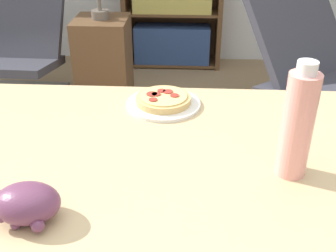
{
  "coord_description": "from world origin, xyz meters",
  "views": [
    {
      "loc": [
        0.11,
        -0.94,
        1.31
      ],
      "look_at": [
        0.06,
        -0.02,
        0.79
      ],
      "focal_mm": 45.0,
      "sensor_mm": 36.0,
      "label": 1
    }
  ],
  "objects_px": {
    "grape_bunch": "(27,204)",
    "side_table": "(104,64)",
    "lounge_chair_far": "(312,89)",
    "pizza_on_plate": "(163,101)",
    "drink_bottle": "(298,124)",
    "lounge_chair_near": "(13,68)"
  },
  "relations": [
    {
      "from": "grape_bunch",
      "to": "side_table",
      "type": "distance_m",
      "value": 2.04
    },
    {
      "from": "grape_bunch",
      "to": "lounge_chair_far",
      "type": "bearing_deg",
      "value": 58.08
    },
    {
      "from": "pizza_on_plate",
      "to": "side_table",
      "type": "distance_m",
      "value": 1.6
    },
    {
      "from": "pizza_on_plate",
      "to": "drink_bottle",
      "type": "distance_m",
      "value": 0.47
    },
    {
      "from": "pizza_on_plate",
      "to": "grape_bunch",
      "type": "distance_m",
      "value": 0.57
    },
    {
      "from": "pizza_on_plate",
      "to": "drink_bottle",
      "type": "height_order",
      "value": "drink_bottle"
    },
    {
      "from": "side_table",
      "to": "lounge_chair_near",
      "type": "bearing_deg",
      "value": -171.82
    },
    {
      "from": "drink_bottle",
      "to": "pizza_on_plate",
      "type": "bearing_deg",
      "value": 133.78
    },
    {
      "from": "lounge_chair_far",
      "to": "side_table",
      "type": "relative_size",
      "value": 1.66
    },
    {
      "from": "drink_bottle",
      "to": "grape_bunch",
      "type": "bearing_deg",
      "value": -161.11
    },
    {
      "from": "grape_bunch",
      "to": "lounge_chair_far",
      "type": "relative_size",
      "value": 0.13
    },
    {
      "from": "grape_bunch",
      "to": "drink_bottle",
      "type": "relative_size",
      "value": 0.49
    },
    {
      "from": "drink_bottle",
      "to": "side_table",
      "type": "distance_m",
      "value": 2.04
    },
    {
      "from": "drink_bottle",
      "to": "lounge_chair_far",
      "type": "height_order",
      "value": "drink_bottle"
    },
    {
      "from": "lounge_chair_near",
      "to": "grape_bunch",
      "type": "bearing_deg",
      "value": -64.44
    },
    {
      "from": "grape_bunch",
      "to": "pizza_on_plate",
      "type": "bearing_deg",
      "value": 65.53
    },
    {
      "from": "grape_bunch",
      "to": "lounge_chair_near",
      "type": "height_order",
      "value": "lounge_chair_near"
    },
    {
      "from": "grape_bunch",
      "to": "drink_bottle",
      "type": "height_order",
      "value": "drink_bottle"
    },
    {
      "from": "grape_bunch",
      "to": "lounge_chair_near",
      "type": "bearing_deg",
      "value": 114.03
    },
    {
      "from": "pizza_on_plate",
      "to": "lounge_chair_near",
      "type": "distance_m",
      "value": 1.8
    },
    {
      "from": "pizza_on_plate",
      "to": "lounge_chair_near",
      "type": "relative_size",
      "value": 0.26
    },
    {
      "from": "drink_bottle",
      "to": "lounge_chair_near",
      "type": "relative_size",
      "value": 0.31
    }
  ]
}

